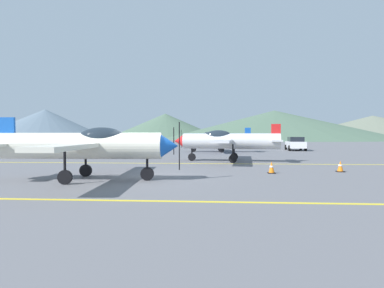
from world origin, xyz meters
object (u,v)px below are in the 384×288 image
at_px(airplane_near, 88,145).
at_px(airplane_far, 216,138).
at_px(traffic_cone_side, 272,168).
at_px(traffic_cone_front, 340,166).
at_px(car_sedan, 295,143).
at_px(airplane_mid, 227,141).

height_order(airplane_near, airplane_far, same).
bearing_deg(traffic_cone_side, airplane_far, 97.72).
distance_m(airplane_near, traffic_cone_front, 12.41).
height_order(airplane_near, car_sedan, airplane_near).
relative_size(airplane_near, traffic_cone_front, 14.97).
bearing_deg(airplane_mid, airplane_near, -123.60).
xyz_separation_m(airplane_far, car_sedan, (9.50, 3.97, -0.65)).
relative_size(airplane_far, car_sedan, 1.98).
height_order(car_sedan, traffic_cone_side, car_sedan).
distance_m(airplane_mid, traffic_cone_side, 6.92).
height_order(traffic_cone_front, traffic_cone_side, same).
xyz_separation_m(traffic_cone_front, traffic_cone_side, (-3.64, -0.84, 0.00)).
distance_m(airplane_mid, car_sedan, 18.06).
bearing_deg(traffic_cone_side, car_sedan, 72.45).
bearing_deg(airplane_near, airplane_mid, 56.40).
bearing_deg(airplane_far, airplane_mid, -87.29).
xyz_separation_m(airplane_far, traffic_cone_side, (2.48, -18.25, -1.20)).
height_order(airplane_mid, traffic_cone_front, airplane_mid).
bearing_deg(traffic_cone_side, airplane_near, -160.83).
bearing_deg(car_sedan, airplane_far, -157.35).
relative_size(airplane_far, traffic_cone_front, 14.95).
distance_m(traffic_cone_front, traffic_cone_side, 3.74).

